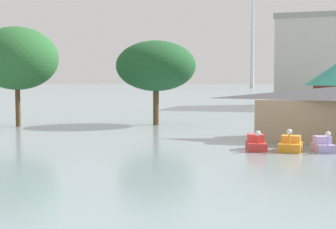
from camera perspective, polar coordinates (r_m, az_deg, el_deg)
name	(u,v)px	position (r m, az deg, el deg)	size (l,w,h in m)	color
pedal_boat_red	(256,144)	(37.54, 10.43, -3.43)	(1.92, 2.90, 1.62)	red
pedal_boat_orange	(291,145)	(37.49, 14.38, -3.50)	(1.79, 2.47, 1.78)	orange
pedal_boat_lavender	(323,145)	(37.91, 17.97, -3.51)	(1.96, 2.53, 1.63)	#B299D8
shoreline_tree_tall_left	(17,58)	(58.85, -17.53, 6.37)	(9.57, 9.57, 11.63)	brown
shoreline_tree_mid	(156,66)	(58.33, -1.45, 5.78)	(9.70, 9.70, 10.22)	brown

